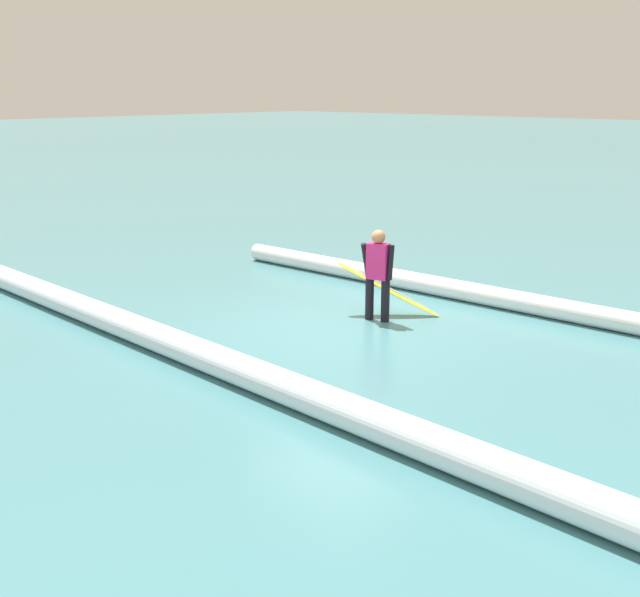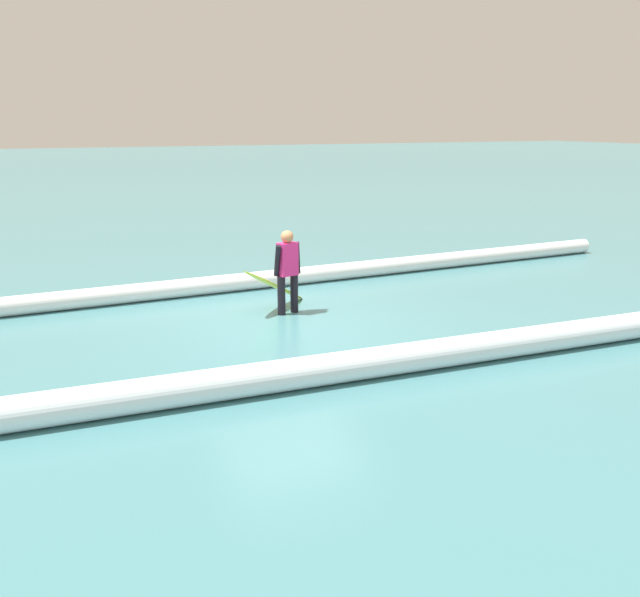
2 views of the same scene
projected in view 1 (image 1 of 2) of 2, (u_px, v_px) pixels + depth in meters
The scene contains 5 objects.
ground_plane at pixel (339, 326), 12.60m from camera, with size 170.29×170.29×0.00m, color teal.
surfer at pixel (378, 270), 12.72m from camera, with size 0.51×0.30×1.48m.
surfboard at pixel (388, 289), 13.16m from camera, with size 1.62×1.18×0.90m.
wave_crest_foreground at pixel (560, 309), 12.91m from camera, with size 0.35×0.35×14.11m, color white.
wave_crest_midground at pixel (245, 371), 10.00m from camera, with size 0.41×0.41×17.69m, color white.
Camera 1 is at (-8.04, 9.01, 3.65)m, focal length 44.84 mm.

